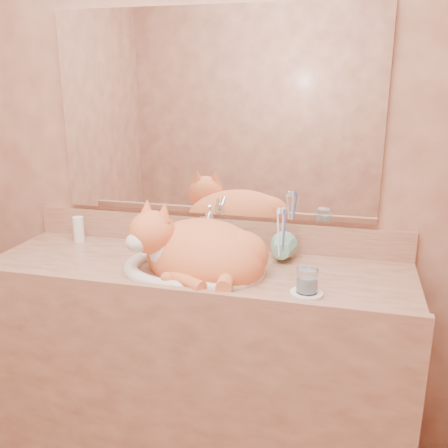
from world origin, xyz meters
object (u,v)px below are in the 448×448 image
(toothbrush_cup, at_px, (281,253))
(water_glass, at_px, (307,280))
(soap_dispenser, at_px, (228,237))
(vanity_counter, at_px, (196,368))
(sink_basin, at_px, (194,249))
(cat, at_px, (197,248))

(toothbrush_cup, height_order, water_glass, toothbrush_cup)
(water_glass, bearing_deg, soap_dispenser, 144.54)
(vanity_counter, distance_m, sink_basin, 0.51)
(vanity_counter, xyz_separation_m, cat, (0.02, -0.03, 0.51))
(soap_dispenser, bearing_deg, sink_basin, -131.69)
(vanity_counter, distance_m, toothbrush_cup, 0.57)
(soap_dispenser, bearing_deg, cat, -125.75)
(vanity_counter, xyz_separation_m, sink_basin, (0.01, -0.02, 0.51))
(water_glass, bearing_deg, toothbrush_cup, 116.86)
(sink_basin, distance_m, toothbrush_cup, 0.33)
(cat, xyz_separation_m, water_glass, (0.41, -0.11, -0.04))
(vanity_counter, relative_size, water_glass, 19.56)
(sink_basin, height_order, toothbrush_cup, sink_basin)
(cat, distance_m, water_glass, 0.43)
(soap_dispenser, relative_size, water_glass, 2.40)
(cat, height_order, water_glass, cat)
(vanity_counter, xyz_separation_m, toothbrush_cup, (0.31, 0.10, 0.47))
(toothbrush_cup, relative_size, water_glass, 1.31)
(cat, bearing_deg, sink_basin, 175.71)
(sink_basin, relative_size, water_glass, 6.34)
(sink_basin, height_order, soap_dispenser, soap_dispenser)
(vanity_counter, xyz_separation_m, soap_dispenser, (0.10, 0.09, 0.52))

